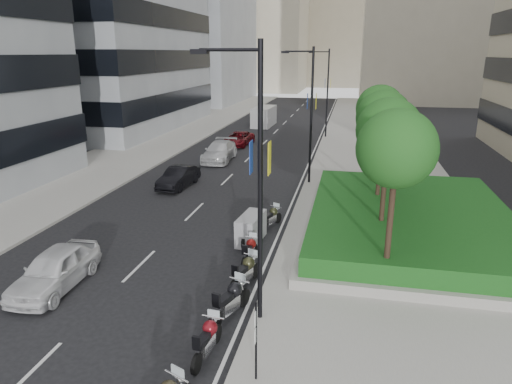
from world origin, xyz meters
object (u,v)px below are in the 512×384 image
(lamp_post_0, at_px, (255,175))
(car_a, at_px, (55,269))
(car_d, at_px, (239,139))
(motorcycle_3, at_px, (246,272))
(car_c, at_px, (220,151))
(parking_sign, at_px, (256,337))
(car_b, at_px, (179,177))
(lamp_post_1, at_px, (309,109))
(motorcycle_2, at_px, (231,300))
(lamp_post_2, at_px, (326,89))
(motorcycle_5, at_px, (251,229))
(motorcycle_4, at_px, (250,251))
(motorcycle_1, at_px, (207,340))
(motorcycle_6, at_px, (271,217))
(delivery_van, at_px, (264,117))

(lamp_post_0, xyz_separation_m, car_a, (-7.91, 0.63, -4.31))
(car_d, bearing_deg, motorcycle_3, -71.02)
(car_a, distance_m, car_c, 21.93)
(parking_sign, height_order, car_b, parking_sign)
(motorcycle_3, bearing_deg, car_a, 120.14)
(motorcycle_3, bearing_deg, lamp_post_1, 14.10)
(motorcycle_2, relative_size, car_b, 0.55)
(lamp_post_1, height_order, lamp_post_2, same)
(car_d, bearing_deg, motorcycle_5, -70.15)
(motorcycle_4, bearing_deg, lamp_post_1, -0.10)
(motorcycle_1, relative_size, motorcycle_3, 0.98)
(motorcycle_1, xyz_separation_m, motorcycle_3, (0.14, 4.37, 0.03))
(lamp_post_1, height_order, motorcycle_2, lamp_post_1)
(motorcycle_6, bearing_deg, car_b, 72.17)
(lamp_post_0, relative_size, parking_sign, 3.60)
(parking_sign, height_order, motorcycle_1, parking_sign)
(motorcycle_4, height_order, car_c, car_c)
(motorcycle_1, height_order, motorcycle_6, motorcycle_1)
(motorcycle_2, xyz_separation_m, motorcycle_4, (-0.30, 4.26, -0.10))
(car_d, bearing_deg, parking_sign, -70.77)
(car_c, bearing_deg, lamp_post_2, 55.62)
(motorcycle_4, xyz_separation_m, car_d, (-6.70, 24.95, 0.12))
(motorcycle_1, height_order, car_b, car_b)
(lamp_post_0, distance_m, lamp_post_1, 17.00)
(car_d, bearing_deg, motorcycle_4, -70.53)
(motorcycle_4, relative_size, motorcycle_6, 1.06)
(lamp_post_0, xyz_separation_m, motorcycle_5, (-1.57, 6.45, -4.40))
(lamp_post_1, xyz_separation_m, parking_sign, (0.66, -20.00, -3.61))
(motorcycle_4, relative_size, car_b, 0.48)
(motorcycle_3, bearing_deg, motorcycle_1, -164.41)
(lamp_post_1, bearing_deg, parking_sign, -88.12)
(motorcycle_2, relative_size, motorcycle_5, 0.98)
(lamp_post_0, relative_size, lamp_post_2, 1.00)
(motorcycle_1, height_order, car_c, car_c)
(motorcycle_3, bearing_deg, motorcycle_5, 27.10)
(motorcycle_6, relative_size, car_d, 0.40)
(motorcycle_6, xyz_separation_m, car_c, (-6.84, 13.98, 0.26))
(lamp_post_2, distance_m, motorcycle_4, 31.07)
(motorcycle_2, height_order, motorcycle_6, motorcycle_2)
(lamp_post_2, height_order, motorcycle_6, lamp_post_2)
(car_c, bearing_deg, car_a, -92.52)
(lamp_post_1, relative_size, car_b, 2.18)
(car_d, distance_m, delivery_van, 12.38)
(lamp_post_2, distance_m, motorcycle_6, 26.83)
(lamp_post_2, bearing_deg, lamp_post_0, -90.00)
(lamp_post_2, relative_size, car_c, 1.67)
(motorcycle_6, bearing_deg, delivery_van, 32.77)
(motorcycle_1, bearing_deg, motorcycle_3, 3.52)
(lamp_post_0, height_order, motorcycle_1, lamp_post_0)
(lamp_post_2, bearing_deg, lamp_post_1, -90.00)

